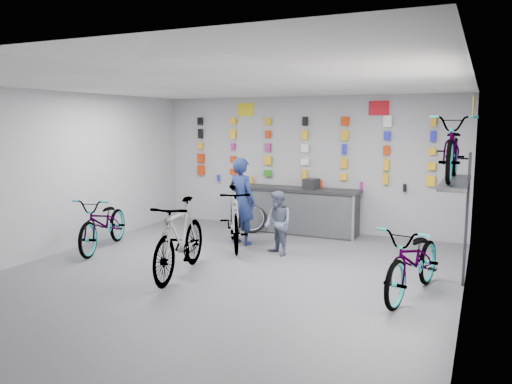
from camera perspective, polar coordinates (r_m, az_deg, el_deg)
The scene contains 20 objects.
floor at distance 7.99m, azimuth -4.01°, elevation -9.75°, with size 8.00×8.00×0.00m, color #58585D.
ceiling at distance 7.63m, azimuth -4.24°, elevation 12.24°, with size 8.00×8.00×0.00m, color white.
wall_back at distance 11.32m, azimuth 5.68°, elevation 3.24°, with size 7.00×7.00×0.00m, color #B8B8BA.
wall_left at distance 9.83m, azimuth -22.32°, elevation 1.96°, with size 8.00×8.00×0.00m, color #B8B8BA.
wall_right at distance 6.73m, azimuth 22.99°, elevation -0.62°, with size 8.00×8.00×0.00m, color #B8B8BA.
counter at distance 11.02m, azimuth 4.83°, elevation -2.20°, with size 2.70×0.66×1.00m.
merch_wall at distance 11.22m, azimuth 5.72°, elevation 4.68°, with size 5.58×0.08×1.57m.
wall_bracket at distance 7.93m, azimuth 22.02°, elevation 0.40°, with size 0.39×1.90×2.00m.
sign_left at distance 11.84m, azimuth -1.24°, elevation 9.40°, with size 0.42×0.02×0.30m, color yellow.
sign_right at distance 10.85m, azimuth 13.86°, elevation 9.29°, with size 0.42×0.02×0.30m, color red.
sign_side at distance 7.87m, azimuth 23.59°, elevation 8.92°, with size 0.02×0.40×0.30m, color yellow.
bike_left at distance 10.00m, azimuth -16.99°, elevation -3.38°, with size 0.69×1.98×1.04m, color gray.
bike_center at distance 8.02m, azimuth -8.69°, elevation -5.22°, with size 0.58×2.04×1.22m, color gray.
bike_right at distance 7.36m, azimuth 17.63°, elevation -7.45°, with size 0.69×1.99×1.04m, color gray.
bike_service at distance 9.68m, azimuth -2.54°, elevation -2.95°, with size 0.56×1.98×1.19m, color gray.
bike_wall at distance 7.89m, azimuth 21.67°, elevation 4.67°, with size 0.63×1.80×0.95m, color gray.
clerk at distance 9.95m, azimuth -1.67°, elevation -1.03°, with size 0.64×0.42×1.74m, color navy.
customer at distance 9.16m, azimuth 2.50°, elevation -3.58°, with size 0.58×0.45×1.19m, color slate.
spare_wheel at distance 11.07m, azimuth -0.41°, elevation -3.05°, with size 0.69×0.37×0.64m.
register at distance 10.84m, azimuth 6.34°, elevation 0.95°, with size 0.28×0.30×0.22m, color black.
Camera 1 is at (3.67, -6.67, 2.44)m, focal length 35.00 mm.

